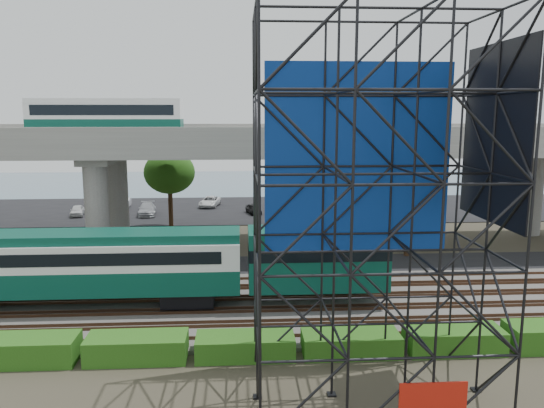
{
  "coord_description": "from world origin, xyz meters",
  "views": [
    {
      "loc": [
        0.84,
        -27.64,
        11.28
      ],
      "look_at": [
        2.88,
        6.0,
        5.48
      ],
      "focal_mm": 35.0,
      "sensor_mm": 36.0,
      "label": 1
    }
  ],
  "objects": [
    {
      "name": "parked_cars",
      "position": [
        0.48,
        33.51,
        0.67
      ],
      "size": [
        35.43,
        9.61,
        1.29
      ],
      "color": "silver",
      "rests_on": "parking_lot"
    },
    {
      "name": "rail_tracks",
      "position": [
        0.0,
        2.0,
        0.28
      ],
      "size": [
        90.0,
        9.52,
        0.16
      ],
      "color": "#472D1E",
      "rests_on": "ballast_bed"
    },
    {
      "name": "commuter_train",
      "position": [
        -6.6,
        2.0,
        2.88
      ],
      "size": [
        29.3,
        3.06,
        4.3
      ],
      "color": "black",
      "rests_on": "rail_tracks"
    },
    {
      "name": "trees",
      "position": [
        -4.67,
        16.17,
        5.57
      ],
      "size": [
        40.94,
        16.94,
        7.69
      ],
      "color": "#382314",
      "rests_on": "ground"
    },
    {
      "name": "ballast_bed",
      "position": [
        0.0,
        2.0,
        0.1
      ],
      "size": [
        90.0,
        12.0,
        0.2
      ],
      "primitive_type": "cube",
      "color": "slate",
      "rests_on": "ground"
    },
    {
      "name": "hedge_strip",
      "position": [
        1.01,
        -4.3,
        0.56
      ],
      "size": [
        34.6,
        1.8,
        1.2
      ],
      "color": "#224F12",
      "rests_on": "ground"
    },
    {
      "name": "scaffold_tower",
      "position": [
        5.96,
        -7.98,
        7.47
      ],
      "size": [
        9.36,
        6.36,
        15.0
      ],
      "color": "black",
      "rests_on": "ground"
    },
    {
      "name": "parking_lot",
      "position": [
        0.0,
        34.0,
        0.04
      ],
      "size": [
        90.0,
        18.0,
        0.08
      ],
      "primitive_type": "cube",
      "color": "black",
      "rests_on": "ground"
    },
    {
      "name": "service_road",
      "position": [
        0.0,
        10.5,
        0.04
      ],
      "size": [
        90.0,
        5.0,
        0.08
      ],
      "primitive_type": "cube",
      "color": "black",
      "rests_on": "ground"
    },
    {
      "name": "overpass",
      "position": [
        -0.72,
        16.0,
        8.21
      ],
      "size": [
        80.0,
        12.0,
        12.4
      ],
      "color": "#9E9B93",
      "rests_on": "ground"
    },
    {
      "name": "ground",
      "position": [
        0.0,
        0.0,
        0.0
      ],
      "size": [
        140.0,
        140.0,
        0.0
      ],
      "primitive_type": "plane",
      "color": "#474233",
      "rests_on": "ground"
    },
    {
      "name": "harbor_water",
      "position": [
        0.0,
        56.0,
        0.01
      ],
      "size": [
        140.0,
        40.0,
        0.03
      ],
      "primitive_type": "cube",
      "color": "slate",
      "rests_on": "ground"
    }
  ]
}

